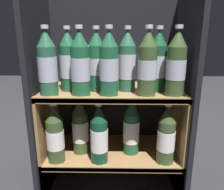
{
  "coord_description": "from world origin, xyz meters",
  "views": [
    {
      "loc": [
        0.02,
        -0.77,
        0.69
      ],
      "look_at": [
        0.0,
        0.11,
        0.45
      ],
      "focal_mm": 35.0,
      "sensor_mm": 36.0,
      "label": 1
    }
  ],
  "objects_px": {
    "bottle_upper_front_3": "(147,65)",
    "bottle_upper_front_2": "(109,65)",
    "bottle_upper_back_1": "(96,62)",
    "bottle_lower_front_1": "(99,136)",
    "bottle_lower_back_0": "(80,128)",
    "bottle_upper_front_1": "(80,65)",
    "bottle_upper_back_2": "(127,63)",
    "bottle_lower_back_1": "(131,128)",
    "bottle_lower_front_0": "(55,136)",
    "bottle_upper_back_0": "(68,63)",
    "bottle_upper_front_4": "(176,65)",
    "bottle_lower_front_2": "(166,137)",
    "bottle_upper_front_0": "(47,65)",
    "bottle_upper_back_3": "(158,63)"
  },
  "relations": [
    {
      "from": "bottle_upper_front_3",
      "to": "bottle_lower_front_0",
      "type": "relative_size",
      "value": 1.0
    },
    {
      "from": "bottle_upper_back_1",
      "to": "bottle_lower_front_1",
      "type": "xyz_separation_m",
      "value": [
        0.01,
        -0.08,
        -0.29
      ]
    },
    {
      "from": "bottle_lower_front_2",
      "to": "bottle_lower_back_0",
      "type": "xyz_separation_m",
      "value": [
        -0.37,
        0.08,
        -0.0
      ]
    },
    {
      "from": "bottle_upper_front_2",
      "to": "bottle_upper_front_3",
      "type": "bearing_deg",
      "value": 0.0
    },
    {
      "from": "bottle_lower_front_0",
      "to": "bottle_upper_back_2",
      "type": "bearing_deg",
      "value": 15.24
    },
    {
      "from": "bottle_upper_front_0",
      "to": "bottle_upper_front_4",
      "type": "bearing_deg",
      "value": -0.0
    },
    {
      "from": "bottle_lower_front_1",
      "to": "bottle_lower_back_1",
      "type": "bearing_deg",
      "value": 30.36
    },
    {
      "from": "bottle_upper_front_3",
      "to": "bottle_upper_back_0",
      "type": "distance_m",
      "value": 0.33
    },
    {
      "from": "bottle_lower_front_0",
      "to": "bottle_lower_back_0",
      "type": "bearing_deg",
      "value": 41.49
    },
    {
      "from": "bottle_lower_front_2",
      "to": "bottle_upper_front_0",
      "type": "bearing_deg",
      "value": 180.0
    },
    {
      "from": "bottle_lower_back_0",
      "to": "bottle_lower_front_0",
      "type": "bearing_deg",
      "value": -138.51
    },
    {
      "from": "bottle_lower_front_1",
      "to": "bottle_lower_front_2",
      "type": "bearing_deg",
      "value": 0.0
    },
    {
      "from": "bottle_lower_front_1",
      "to": "bottle_lower_back_1",
      "type": "height_order",
      "value": "same"
    },
    {
      "from": "bottle_upper_front_3",
      "to": "bottle_upper_front_2",
      "type": "bearing_deg",
      "value": 180.0
    },
    {
      "from": "bottle_lower_back_0",
      "to": "bottle_lower_front_2",
      "type": "bearing_deg",
      "value": -12.41
    },
    {
      "from": "bottle_upper_front_2",
      "to": "bottle_lower_front_2",
      "type": "xyz_separation_m",
      "value": [
        0.23,
        0.0,
        -0.29
      ]
    },
    {
      "from": "bottle_upper_front_1",
      "to": "bottle_lower_back_1",
      "type": "relative_size",
      "value": 1.0
    },
    {
      "from": "bottle_upper_front_4",
      "to": "bottle_upper_back_1",
      "type": "distance_m",
      "value": 0.32
    },
    {
      "from": "bottle_upper_front_4",
      "to": "bottle_lower_back_1",
      "type": "relative_size",
      "value": 1.0
    },
    {
      "from": "bottle_upper_back_1",
      "to": "bottle_upper_back_3",
      "type": "height_order",
      "value": "same"
    },
    {
      "from": "bottle_upper_back_2",
      "to": "bottle_lower_front_2",
      "type": "height_order",
      "value": "bottle_upper_back_2"
    },
    {
      "from": "bottle_upper_front_4",
      "to": "bottle_lower_front_1",
      "type": "distance_m",
      "value": 0.42
    },
    {
      "from": "bottle_lower_front_0",
      "to": "bottle_lower_front_2",
      "type": "relative_size",
      "value": 1.0
    },
    {
      "from": "bottle_lower_front_0",
      "to": "bottle_lower_front_1",
      "type": "bearing_deg",
      "value": -0.0
    },
    {
      "from": "bottle_lower_front_0",
      "to": "bottle_upper_front_4",
      "type": "bearing_deg",
      "value": -0.0
    },
    {
      "from": "bottle_upper_back_1",
      "to": "bottle_lower_front_2",
      "type": "bearing_deg",
      "value": -15.65
    },
    {
      "from": "bottle_upper_front_4",
      "to": "bottle_upper_back_1",
      "type": "bearing_deg",
      "value": 165.22
    },
    {
      "from": "bottle_upper_back_2",
      "to": "bottle_lower_back_0",
      "type": "relative_size",
      "value": 1.0
    },
    {
      "from": "bottle_lower_back_0",
      "to": "bottle_upper_back_3",
      "type": "bearing_deg",
      "value": -0.0
    },
    {
      "from": "bottle_upper_back_1",
      "to": "bottle_lower_back_1",
      "type": "relative_size",
      "value": 1.0
    },
    {
      "from": "bottle_upper_front_3",
      "to": "bottle_lower_front_1",
      "type": "relative_size",
      "value": 1.0
    },
    {
      "from": "bottle_upper_back_0",
      "to": "bottle_lower_front_0",
      "type": "height_order",
      "value": "bottle_upper_back_0"
    },
    {
      "from": "bottle_upper_front_1",
      "to": "bottle_upper_back_2",
      "type": "xyz_separation_m",
      "value": [
        0.18,
        0.08,
        -0.0
      ]
    },
    {
      "from": "bottle_upper_front_3",
      "to": "bottle_upper_front_1",
      "type": "bearing_deg",
      "value": 180.0
    },
    {
      "from": "bottle_upper_back_3",
      "to": "bottle_lower_back_0",
      "type": "relative_size",
      "value": 1.0
    },
    {
      "from": "bottle_upper_front_4",
      "to": "bottle_upper_back_0",
      "type": "distance_m",
      "value": 0.43
    },
    {
      "from": "bottle_upper_front_3",
      "to": "bottle_lower_front_0",
      "type": "xyz_separation_m",
      "value": [
        -0.37,
        0.0,
        -0.29
      ]
    },
    {
      "from": "bottle_lower_front_1",
      "to": "bottle_upper_back_2",
      "type": "bearing_deg",
      "value": 35.35
    },
    {
      "from": "bottle_upper_front_3",
      "to": "bottle_lower_back_0",
      "type": "relative_size",
      "value": 1.0
    },
    {
      "from": "bottle_upper_back_0",
      "to": "bottle_upper_front_2",
      "type": "bearing_deg",
      "value": -25.3
    },
    {
      "from": "bottle_upper_front_3",
      "to": "bottle_lower_back_1",
      "type": "bearing_deg",
      "value": 120.82
    },
    {
      "from": "bottle_upper_back_3",
      "to": "bottle_lower_front_0",
      "type": "distance_m",
      "value": 0.52
    },
    {
      "from": "bottle_upper_front_2",
      "to": "bottle_upper_front_4",
      "type": "distance_m",
      "value": 0.25
    },
    {
      "from": "bottle_upper_back_2",
      "to": "bottle_lower_front_1",
      "type": "bearing_deg",
      "value": -144.65
    },
    {
      "from": "bottle_upper_back_1",
      "to": "bottle_lower_front_0",
      "type": "distance_m",
      "value": 0.35
    },
    {
      "from": "bottle_lower_front_1",
      "to": "bottle_lower_front_2",
      "type": "height_order",
      "value": "same"
    },
    {
      "from": "bottle_upper_front_2",
      "to": "bottle_lower_back_1",
      "type": "distance_m",
      "value": 0.32
    },
    {
      "from": "bottle_upper_front_1",
      "to": "bottle_upper_back_0",
      "type": "height_order",
      "value": "same"
    },
    {
      "from": "bottle_upper_front_3",
      "to": "bottle_lower_front_1",
      "type": "xyz_separation_m",
      "value": [
        -0.19,
        0.0,
        -0.29
      ]
    },
    {
      "from": "bottle_upper_back_2",
      "to": "bottle_lower_back_1",
      "type": "distance_m",
      "value": 0.29
    }
  ]
}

